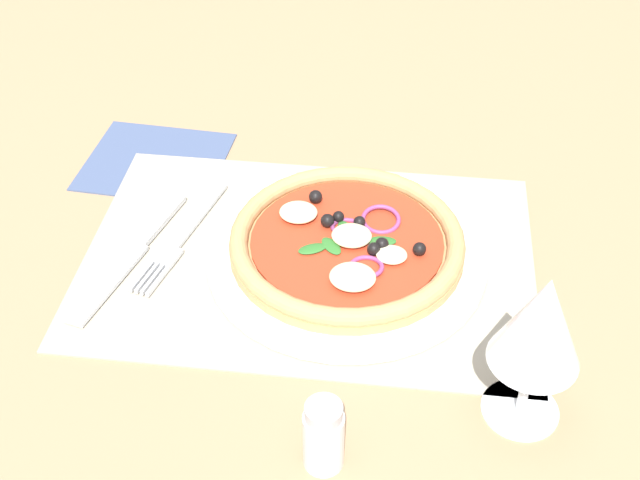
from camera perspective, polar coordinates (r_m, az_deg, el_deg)
The scene contains 9 objects.
ground_plane at distance 84.28cm, azimuth -0.76°, elevation -1.87°, with size 190.00×140.00×2.40cm, color #9E7A56.
placemat at distance 83.34cm, azimuth -0.77°, elevation -1.17°, with size 44.37×30.74×0.40cm, color #A39984.
plate at distance 82.63cm, azimuth 1.83°, elevation -0.90°, with size 27.54×27.54×1.16cm, color white.
pizza at distance 81.48cm, azimuth 1.86°, elevation -0.04°, with size 22.94×22.94×2.68cm.
fork at distance 85.65cm, azimuth -9.56°, elevation -0.10°, with size 5.89×17.82×0.44cm.
knife at distance 84.84cm, azimuth -12.79°, elevation -1.09°, with size 6.75×19.75×0.62cm.
wine_glass at distance 65.07cm, azimuth 14.77°, elevation -5.63°, with size 7.20×7.20×14.90cm.
napkin at distance 98.09cm, azimuth -11.12°, elevation 5.31°, with size 15.53×13.97×0.36cm, color #425175.
pepper_shaker at distance 65.14cm, azimuth 0.25°, elevation -13.17°, with size 3.20×3.20×6.70cm.
Camera 1 is at (-8.63, 61.35, 55.94)cm, focal length 47.08 mm.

